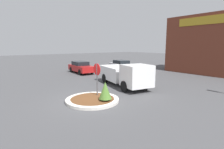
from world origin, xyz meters
The scene contains 7 objects.
ground_plane centered at (0.00, 0.00, 0.00)m, with size 120.00×120.00×0.00m, color #474749.
traffic_island centered at (0.00, 0.00, 0.08)m, with size 3.29×3.29×0.16m.
stop_sign centered at (-0.48, 0.67, 1.60)m, with size 0.77×0.07×2.29m.
island_shrub centered at (0.79, 0.42, 0.78)m, with size 0.75×0.75×1.13m.
utility_truck centered at (-1.84, 4.28, 1.02)m, with size 6.13×3.18×1.99m.
parked_sedan_red centered at (-10.42, 4.75, 0.74)m, with size 4.41×1.94×1.45m.
parked_sedan_silver centered at (-9.16, 10.39, 0.71)m, with size 4.73×2.50×1.39m.
Camera 1 is at (8.97, -5.44, 3.42)m, focal length 28.00 mm.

